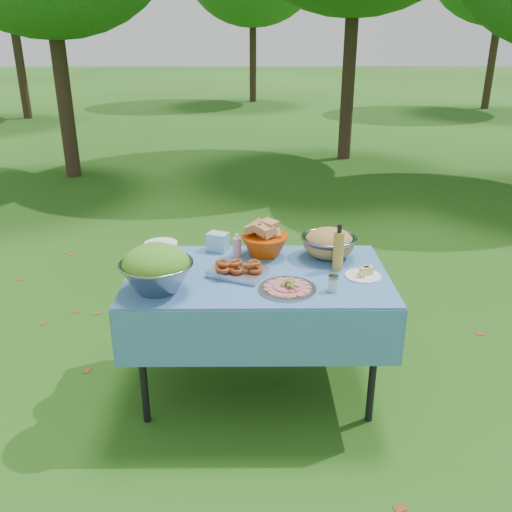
{
  "coord_description": "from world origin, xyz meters",
  "views": [
    {
      "loc": [
        -0.03,
        -2.79,
        1.99
      ],
      "look_at": [
        -0.01,
        0.0,
        0.86
      ],
      "focal_mm": 38.0,
      "sensor_mm": 36.0,
      "label": 1
    }
  ],
  "objects": [
    {
      "name": "fried_tray",
      "position": [
        -0.11,
        -0.03,
        0.8
      ],
      "size": [
        0.36,
        0.32,
        0.07
      ],
      "primitive_type": "cube",
      "rotation": [
        0.0,
        0.0,
        -0.42
      ],
      "color": "#BBB9BE",
      "rests_on": "picnic_table"
    },
    {
      "name": "plate_stack",
      "position": [
        -0.59,
        0.31,
        0.79
      ],
      "size": [
        0.23,
        0.23,
        0.07
      ],
      "primitive_type": "cylinder",
      "rotation": [
        0.0,
        0.0,
        0.13
      ],
      "color": "white",
      "rests_on": "picnic_table"
    },
    {
      "name": "pasta_bowl_white",
      "position": [
        -0.59,
        0.08,
        0.84
      ],
      "size": [
        0.34,
        0.34,
        0.15
      ],
      "primitive_type": null,
      "rotation": [
        0.0,
        0.0,
        -0.33
      ],
      "color": "white",
      "rests_on": "picnic_table"
    },
    {
      "name": "bread_bowl",
      "position": [
        0.05,
        0.28,
        0.86
      ],
      "size": [
        0.32,
        0.32,
        0.19
      ],
      "primitive_type": null,
      "rotation": [
        0.0,
        0.0,
        0.12
      ],
      "color": "#CB3F03",
      "rests_on": "picnic_table"
    },
    {
      "name": "oil_bottle",
      "position": [
        0.46,
        0.05,
        0.9
      ],
      "size": [
        0.08,
        0.08,
        0.27
      ],
      "primitive_type": "cylinder",
      "rotation": [
        0.0,
        0.0,
        -0.43
      ],
      "color": "gold",
      "rests_on": "picnic_table"
    },
    {
      "name": "ground",
      "position": [
        0.0,
        0.0,
        0.0
      ],
      "size": [
        80.0,
        80.0,
        0.0
      ],
      "primitive_type": "plane",
      "color": "#1C3C0B",
      "rests_on": "ground"
    },
    {
      "name": "pasta_bowl_steel",
      "position": [
        0.43,
        0.25,
        0.85
      ],
      "size": [
        0.34,
        0.34,
        0.18
      ],
      "primitive_type": null,
      "rotation": [
        0.0,
        0.0,
        0.04
      ],
      "color": "gray",
      "rests_on": "picnic_table"
    },
    {
      "name": "charcuterie_platter",
      "position": [
        0.16,
        -0.22,
        0.8
      ],
      "size": [
        0.32,
        0.32,
        0.07
      ],
      "primitive_type": "cylinder",
      "rotation": [
        0.0,
        0.0,
        -0.04
      ],
      "color": "#AFB1B6",
      "rests_on": "picnic_table"
    },
    {
      "name": "cheese_plate",
      "position": [
        0.58,
        -0.05,
        0.79
      ],
      "size": [
        0.26,
        0.26,
        0.05
      ],
      "primitive_type": "cylinder",
      "rotation": [
        0.0,
        0.0,
        0.42
      ],
      "color": "white",
      "rests_on": "picnic_table"
    },
    {
      "name": "picnic_table",
      "position": [
        0.0,
        0.0,
        0.38
      ],
      "size": [
        1.46,
        0.86,
        0.76
      ],
      "primitive_type": "cube",
      "color": "#82C0F9",
      "rests_on": "ground"
    },
    {
      "name": "sanitizer_bottle",
      "position": [
        -0.12,
        0.25,
        0.83
      ],
      "size": [
        0.05,
        0.05,
        0.14
      ],
      "primitive_type": "cylinder",
      "rotation": [
        0.0,
        0.0,
        -0.01
      ],
      "color": "pink",
      "rests_on": "picnic_table"
    },
    {
      "name": "wipes_box",
      "position": [
        -0.24,
        0.36,
        0.82
      ],
      "size": [
        0.15,
        0.13,
        0.11
      ],
      "primitive_type": "cube",
      "rotation": [
        0.0,
        0.0,
        -0.42
      ],
      "color": "#93DAF3",
      "rests_on": "picnic_table"
    },
    {
      "name": "shaker",
      "position": [
        0.39,
        -0.23,
        0.8
      ],
      "size": [
        0.06,
        0.06,
        0.08
      ],
      "primitive_type": "cylinder",
      "rotation": [
        0.0,
        0.0,
        -0.25
      ],
      "color": "silver",
      "rests_on": "picnic_table"
    },
    {
      "name": "salad_bowl",
      "position": [
        -0.53,
        -0.22,
        0.89
      ],
      "size": [
        0.38,
        0.38,
        0.25
      ],
      "primitive_type": null,
      "rotation": [
        0.0,
        0.0,
        -0.0
      ],
      "color": "gray",
      "rests_on": "picnic_table"
    }
  ]
}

